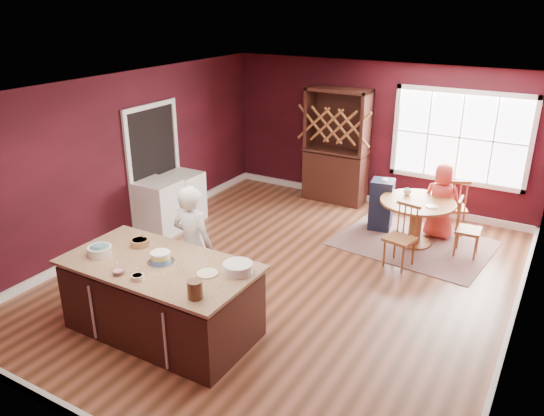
{
  "coord_description": "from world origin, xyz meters",
  "views": [
    {
      "loc": [
        3.2,
        -5.96,
        3.78
      ],
      "look_at": [
        -0.23,
        -0.06,
        1.05
      ],
      "focal_mm": 35.0,
      "sensor_mm": 36.0,
      "label": 1
    }
  ],
  "objects_px": {
    "kitchen_island": "(162,299)",
    "washer": "(159,207)",
    "toddler": "(381,183)",
    "layer_cake": "(161,257)",
    "chair_south": "(400,236)",
    "seated_woman": "(441,201)",
    "baker": "(193,245)",
    "chair_north": "(453,205)",
    "hutch": "(336,146)",
    "high_chair": "(381,204)",
    "dining_table": "(417,213)",
    "chair_east": "(469,228)",
    "dryer": "(183,197)"
  },
  "relations": [
    {
      "from": "chair_east",
      "to": "dryer",
      "type": "bearing_deg",
      "value": 99.43
    },
    {
      "from": "high_chair",
      "to": "toddler",
      "type": "distance_m",
      "value": 0.35
    },
    {
      "from": "baker",
      "to": "chair_east",
      "type": "height_order",
      "value": "baker"
    },
    {
      "from": "kitchen_island",
      "to": "chair_south",
      "type": "xyz_separation_m",
      "value": [
        1.93,
        3.06,
        0.05
      ]
    },
    {
      "from": "kitchen_island",
      "to": "baker",
      "type": "height_order",
      "value": "baker"
    },
    {
      "from": "chair_south",
      "to": "hutch",
      "type": "distance_m",
      "value": 2.93
    },
    {
      "from": "kitchen_island",
      "to": "dryer",
      "type": "xyz_separation_m",
      "value": [
        -1.98,
        2.84,
        0.0
      ]
    },
    {
      "from": "hutch",
      "to": "layer_cake",
      "type": "bearing_deg",
      "value": -89.46
    },
    {
      "from": "hutch",
      "to": "washer",
      "type": "relative_size",
      "value": 2.4
    },
    {
      "from": "hutch",
      "to": "dining_table",
      "type": "bearing_deg",
      "value": -31.53
    },
    {
      "from": "dining_table",
      "to": "chair_east",
      "type": "height_order",
      "value": "chair_east"
    },
    {
      "from": "kitchen_island",
      "to": "dining_table",
      "type": "distance_m",
      "value": 4.38
    },
    {
      "from": "kitchen_island",
      "to": "hutch",
      "type": "bearing_deg",
      "value": 90.44
    },
    {
      "from": "dining_table",
      "to": "kitchen_island",
      "type": "bearing_deg",
      "value": -115.95
    },
    {
      "from": "high_chair",
      "to": "hutch",
      "type": "xyz_separation_m",
      "value": [
        -1.26,
        0.89,
        0.64
      ]
    },
    {
      "from": "chair_east",
      "to": "washer",
      "type": "height_order",
      "value": "chair_east"
    },
    {
      "from": "baker",
      "to": "dryer",
      "type": "xyz_separation_m",
      "value": [
        -1.88,
        2.08,
        -0.37
      ]
    },
    {
      "from": "chair_north",
      "to": "washer",
      "type": "bearing_deg",
      "value": 5.93
    },
    {
      "from": "baker",
      "to": "chair_east",
      "type": "distance_m",
      "value": 4.28
    },
    {
      "from": "seated_woman",
      "to": "baker",
      "type": "bearing_deg",
      "value": 55.84
    },
    {
      "from": "dining_table",
      "to": "layer_cake",
      "type": "xyz_separation_m",
      "value": [
        -1.91,
        -3.91,
        0.45
      ]
    },
    {
      "from": "chair_east",
      "to": "chair_north",
      "type": "distance_m",
      "value": 0.83
    },
    {
      "from": "chair_north",
      "to": "hutch",
      "type": "bearing_deg",
      "value": -35.24
    },
    {
      "from": "chair_south",
      "to": "high_chair",
      "type": "relative_size",
      "value": 1.05
    },
    {
      "from": "dining_table",
      "to": "seated_woman",
      "type": "distance_m",
      "value": 0.55
    },
    {
      "from": "chair_north",
      "to": "high_chair",
      "type": "relative_size",
      "value": 1.1
    },
    {
      "from": "chair_south",
      "to": "seated_woman",
      "type": "relative_size",
      "value": 0.75
    },
    {
      "from": "chair_east",
      "to": "washer",
      "type": "distance_m",
      "value": 5.02
    },
    {
      "from": "baker",
      "to": "high_chair",
      "type": "relative_size",
      "value": 1.75
    },
    {
      "from": "seated_woman",
      "to": "hutch",
      "type": "height_order",
      "value": "hutch"
    },
    {
      "from": "toddler",
      "to": "layer_cake",
      "type": "bearing_deg",
      "value": -105.22
    },
    {
      "from": "kitchen_island",
      "to": "chair_north",
      "type": "xyz_separation_m",
      "value": [
        2.32,
        4.67,
        0.07
      ]
    },
    {
      "from": "kitchen_island",
      "to": "chair_south",
      "type": "bearing_deg",
      "value": 57.81
    },
    {
      "from": "hutch",
      "to": "kitchen_island",
      "type": "bearing_deg",
      "value": -89.56
    },
    {
      "from": "baker",
      "to": "kitchen_island",
      "type": "bearing_deg",
      "value": 97.77
    },
    {
      "from": "chair_east",
      "to": "chair_south",
      "type": "relative_size",
      "value": 0.96
    },
    {
      "from": "chair_north",
      "to": "hutch",
      "type": "xyz_separation_m",
      "value": [
        -2.36,
        0.47,
        0.59
      ]
    },
    {
      "from": "hutch",
      "to": "toddler",
      "type": "bearing_deg",
      "value": -35.18
    },
    {
      "from": "dining_table",
      "to": "hutch",
      "type": "xyz_separation_m",
      "value": [
        -1.96,
        1.2,
        0.57
      ]
    },
    {
      "from": "kitchen_island",
      "to": "toddler",
      "type": "relative_size",
      "value": 8.8
    },
    {
      "from": "chair_south",
      "to": "toddler",
      "type": "relative_size",
      "value": 3.73
    },
    {
      "from": "layer_cake",
      "to": "high_chair",
      "type": "relative_size",
      "value": 0.34
    },
    {
      "from": "hutch",
      "to": "baker",
      "type": "bearing_deg",
      "value": -90.78
    },
    {
      "from": "layer_cake",
      "to": "chair_east",
      "type": "height_order",
      "value": "layer_cake"
    },
    {
      "from": "layer_cake",
      "to": "hutch",
      "type": "distance_m",
      "value": 5.11
    },
    {
      "from": "chair_north",
      "to": "washer",
      "type": "distance_m",
      "value": 4.96
    },
    {
      "from": "dining_table",
      "to": "high_chair",
      "type": "bearing_deg",
      "value": 155.86
    },
    {
      "from": "chair_south",
      "to": "seated_woman",
      "type": "xyz_separation_m",
      "value": [
        0.25,
        1.35,
        0.16
      ]
    },
    {
      "from": "hutch",
      "to": "dryer",
      "type": "xyz_separation_m",
      "value": [
        -1.94,
        -2.3,
        -0.66
      ]
    },
    {
      "from": "kitchen_island",
      "to": "washer",
      "type": "height_order",
      "value": "kitchen_island"
    }
  ]
}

